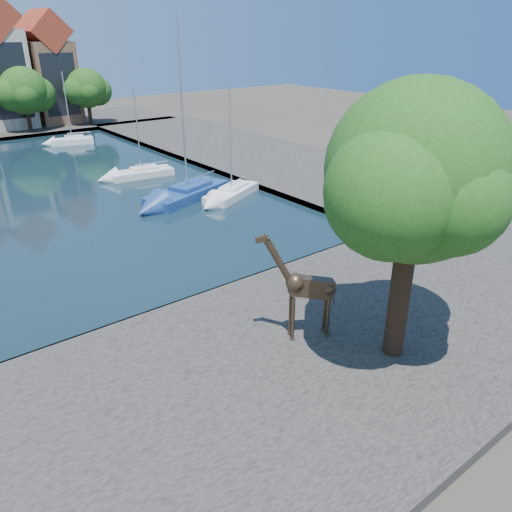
# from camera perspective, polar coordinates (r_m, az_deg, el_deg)

# --- Properties ---
(ground) EXTENTS (160.00, 160.00, 0.00)m
(ground) POSITION_cam_1_polar(r_m,az_deg,el_deg) (23.69, -14.62, -7.97)
(ground) COLOR #38332B
(ground) RESTS_ON ground
(near_quay) EXTENTS (50.00, 14.00, 0.50)m
(near_quay) POSITION_cam_1_polar(r_m,az_deg,el_deg) (18.44, -5.26, -16.84)
(near_quay) COLOR #44413B
(near_quay) RESTS_ON ground
(right_quay) EXTENTS (14.00, 52.00, 0.50)m
(right_quay) POSITION_cam_1_polar(r_m,az_deg,el_deg) (54.97, -1.02, 11.69)
(right_quay) COLOR #44413B
(right_quay) RESTS_ON ground
(plane_tree) EXTENTS (8.32, 6.40, 10.62)m
(plane_tree) POSITION_cam_1_polar(r_m,az_deg,el_deg) (18.41, 17.98, 8.42)
(plane_tree) COLOR #332114
(plane_tree) RESTS_ON near_quay
(townhouse_east_end) EXTENTS (5.44, 9.18, 14.43)m
(townhouse_east_end) POSITION_cam_1_polar(r_m,az_deg,el_deg) (78.26, -22.65, 18.85)
(townhouse_east_end) COLOR brown
(townhouse_east_end) RESTS_ON far_quay
(far_tree_east) EXTENTS (7.54, 5.80, 7.84)m
(far_tree_east) POSITION_cam_1_polar(r_m,az_deg,el_deg) (71.84, -24.91, 16.61)
(far_tree_east) COLOR #332114
(far_tree_east) RESTS_ON far_quay
(far_tree_far_east) EXTENTS (6.76, 5.20, 7.36)m
(far_tree_far_east) POSITION_cam_1_polar(r_m,az_deg,el_deg) (74.19, -18.72, 17.59)
(far_tree_far_east) COLOR #332114
(far_tree_far_east) RESTS_ON far_quay
(giraffe_statue) EXTENTS (3.12, 1.80, 4.76)m
(giraffe_statue) POSITION_cam_1_polar(r_m,az_deg,el_deg) (20.44, 5.68, -3.53)
(giraffe_statue) COLOR #3D2E1E
(giraffe_statue) RESTS_ON near_quay
(sailboat_right_a) EXTENTS (6.04, 4.23, 9.06)m
(sailboat_right_a) POSITION_cam_1_polar(r_m,az_deg,el_deg) (40.44, -2.81, 7.43)
(sailboat_right_a) COLOR white
(sailboat_right_a) RESTS_ON water_basin
(sailboat_right_b) EXTENTS (8.04, 5.04, 13.23)m
(sailboat_right_b) POSITION_cam_1_polar(r_m,az_deg,el_deg) (40.38, -7.87, 7.38)
(sailboat_right_b) COLOR navy
(sailboat_right_b) RESTS_ON water_basin
(sailboat_right_c) EXTENTS (5.83, 2.59, 7.84)m
(sailboat_right_c) POSITION_cam_1_polar(r_m,az_deg,el_deg) (47.39, -12.96, 9.37)
(sailboat_right_c) COLOR silver
(sailboat_right_c) RESTS_ON water_basin
(sailboat_right_d) EXTENTS (4.97, 2.83, 8.05)m
(sailboat_right_d) POSITION_cam_1_polar(r_m,az_deg,el_deg) (63.95, -20.29, 12.38)
(sailboat_right_d) COLOR white
(sailboat_right_d) RESTS_ON water_basin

